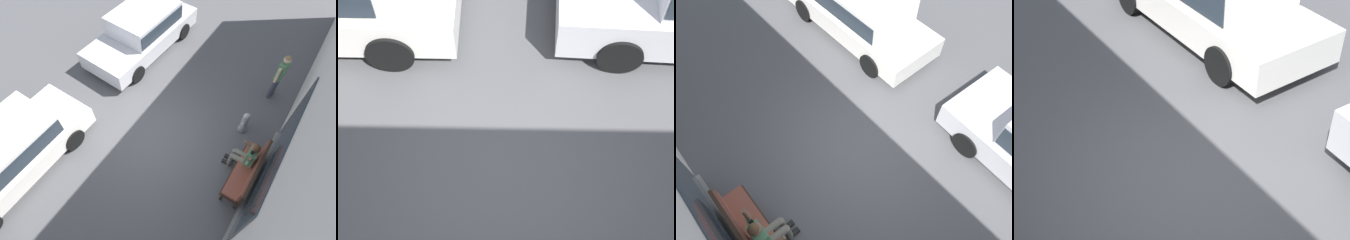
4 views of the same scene
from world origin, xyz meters
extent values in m
plane|color=#4C4C4F|center=(0.00, 0.00, 0.00)|extent=(60.00, 60.00, 0.00)
cube|color=#2D3842|center=(-0.22, 3.18, 1.45)|extent=(3.40, 0.03, 2.50)
cylinder|color=#332319|center=(0.57, 3.00, 0.22)|extent=(0.07, 0.07, 0.43)
cylinder|color=#332319|center=(0.57, 2.61, 0.22)|extent=(0.07, 0.07, 0.43)
cube|color=#332319|center=(-0.22, 2.81, 0.46)|extent=(1.75, 0.55, 0.06)
cube|color=brown|center=(-0.22, 2.81, 0.54)|extent=(1.69, 0.49, 0.10)
cube|color=#332319|center=(-0.22, 3.04, 0.77)|extent=(1.75, 0.07, 0.55)
cube|color=brown|center=(-0.22, 2.98, 0.77)|extent=(1.69, 0.06, 0.47)
cylinder|color=#6B665B|center=(-0.43, 2.57, 0.54)|extent=(0.15, 0.42, 0.15)
cylinder|color=#6B665B|center=(-0.43, 2.36, 0.27)|extent=(0.12, 0.12, 0.54)
cube|color=black|center=(-0.43, 2.28, 0.04)|extent=(0.10, 0.24, 0.07)
cylinder|color=#6B665B|center=(-0.61, 2.57, 0.54)|extent=(0.15, 0.42, 0.15)
cylinder|color=#6B665B|center=(-0.61, 2.36, 0.27)|extent=(0.12, 0.12, 0.54)
cube|color=black|center=(-0.61, 2.28, 0.04)|extent=(0.10, 0.24, 0.07)
cube|color=#6B665B|center=(-0.52, 2.78, 0.54)|extent=(0.34, 0.24, 0.14)
cube|color=#4C7F56|center=(-0.52, 2.78, 0.82)|extent=(0.38, 0.22, 0.56)
sphere|color=brown|center=(-0.52, 2.78, 1.24)|extent=(0.22, 0.22, 0.22)
sphere|color=#4C331E|center=(-0.52, 2.79, 1.28)|extent=(0.20, 0.20, 0.20)
cylinder|color=#4C7F56|center=(-0.28, 2.78, 1.00)|extent=(0.25, 0.10, 0.22)
cylinder|color=brown|center=(-0.21, 2.76, 1.19)|extent=(0.16, 0.08, 0.25)
cube|color=black|center=(-0.38, 2.76, 1.23)|extent=(0.02, 0.07, 0.15)
cylinder|color=black|center=(-1.57, -1.66, 0.31)|extent=(0.62, 0.21, 0.61)
cube|color=white|center=(2.87, -2.46, 0.53)|extent=(4.58, 1.74, 0.57)
cube|color=white|center=(2.68, -2.46, 1.14)|extent=(2.38, 1.53, 0.66)
cube|color=#28333D|center=(2.68, -2.46, 1.14)|extent=(2.33, 1.56, 0.46)
cylinder|color=black|center=(4.29, -1.64, 0.32)|extent=(0.65, 0.18, 0.64)
cylinder|color=black|center=(1.45, -1.63, 0.32)|extent=(0.65, 0.18, 0.64)
cylinder|color=black|center=(1.45, -3.29, 0.32)|extent=(0.65, 0.18, 0.64)
camera|label=1|loc=(3.03, 2.60, 6.82)|focal=28.00mm
camera|label=2|loc=(-0.15, 2.60, 5.65)|focal=55.00mm
camera|label=3|loc=(-2.50, 2.60, 6.52)|focal=35.00mm
camera|label=4|loc=(-3.73, 2.60, 4.67)|focal=55.00mm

